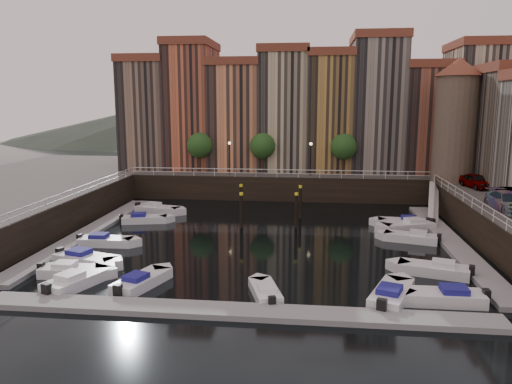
# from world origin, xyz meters

# --- Properties ---
(ground) EXTENTS (200.00, 200.00, 0.00)m
(ground) POSITION_xyz_m (0.00, 0.00, 0.00)
(ground) COLOR black
(ground) RESTS_ON ground
(quay_far) EXTENTS (80.00, 20.00, 3.00)m
(quay_far) POSITION_xyz_m (0.00, 26.00, 1.50)
(quay_far) COLOR black
(quay_far) RESTS_ON ground
(dock_left) EXTENTS (2.00, 28.00, 0.35)m
(dock_left) POSITION_xyz_m (-16.20, -1.00, 0.17)
(dock_left) COLOR gray
(dock_left) RESTS_ON ground
(dock_right) EXTENTS (2.00, 28.00, 0.35)m
(dock_right) POSITION_xyz_m (16.20, -1.00, 0.17)
(dock_right) COLOR gray
(dock_right) RESTS_ON ground
(dock_near) EXTENTS (30.00, 2.00, 0.35)m
(dock_near) POSITION_xyz_m (0.00, -17.00, 0.17)
(dock_near) COLOR gray
(dock_near) RESTS_ON ground
(mountains) EXTENTS (145.00, 100.00, 18.00)m
(mountains) POSITION_xyz_m (1.72, 110.00, 7.92)
(mountains) COLOR #2D382D
(mountains) RESTS_ON ground
(far_terrace) EXTENTS (48.70, 10.30, 17.50)m
(far_terrace) POSITION_xyz_m (3.31, 23.50, 10.95)
(far_terrace) COLOR #836853
(far_terrace) RESTS_ON quay_far
(corner_tower) EXTENTS (5.20, 5.20, 13.80)m
(corner_tower) POSITION_xyz_m (20.00, 14.50, 10.19)
(corner_tower) COLOR #6B5B4C
(corner_tower) RESTS_ON quay_right
(promenade_trees) EXTENTS (21.20, 3.20, 5.20)m
(promenade_trees) POSITION_xyz_m (-1.33, 18.20, 6.58)
(promenade_trees) COLOR black
(promenade_trees) RESTS_ON quay_far
(street_lamps) EXTENTS (10.36, 0.36, 4.18)m
(street_lamps) POSITION_xyz_m (-1.00, 17.20, 5.90)
(street_lamps) COLOR black
(street_lamps) RESTS_ON quay_far
(railings) EXTENTS (36.08, 34.04, 0.52)m
(railings) POSITION_xyz_m (0.00, 4.88, 3.79)
(railings) COLOR white
(railings) RESTS_ON ground
(gangway) EXTENTS (2.78, 8.32, 3.73)m
(gangway) POSITION_xyz_m (17.10, 10.00, 1.92)
(gangway) COLOR white
(gangway) RESTS_ON ground
(mooring_pilings) EXTENTS (6.60, 5.15, 3.78)m
(mooring_pilings) POSITION_xyz_m (0.03, 5.31, 1.65)
(mooring_pilings) COLOR black
(mooring_pilings) RESTS_ON ground
(boat_left_0) EXTENTS (4.87, 1.84, 1.11)m
(boat_left_0) POSITION_xyz_m (-12.33, -12.04, 0.38)
(boat_left_0) COLOR white
(boat_left_0) RESTS_ON ground
(boat_left_1) EXTENTS (5.34, 3.23, 1.20)m
(boat_left_1) POSITION_xyz_m (-12.63, -9.42, 0.40)
(boat_left_1) COLOR white
(boat_left_1) RESTS_ON ground
(boat_left_2) EXTENTS (4.81, 1.84, 1.10)m
(boat_left_2) POSITION_xyz_m (-13.18, -4.43, 0.37)
(boat_left_2) COLOR white
(boat_left_2) RESTS_ON ground
(boat_left_3) EXTENTS (4.80, 2.64, 1.08)m
(boat_left_3) POSITION_xyz_m (-12.63, 3.79, 0.36)
(boat_left_3) COLOR white
(boat_left_3) RESTS_ON ground
(boat_left_4) EXTENTS (5.35, 2.83, 1.20)m
(boat_left_4) POSITION_xyz_m (-12.61, 8.25, 0.40)
(boat_left_4) COLOR white
(boat_left_4) RESTS_ON ground
(boat_right_0) EXTENTS (5.15, 1.88, 1.18)m
(boat_right_0) POSITION_xyz_m (12.35, -14.00, 0.40)
(boat_right_0) COLOR white
(boat_right_0) RESTS_ON ground
(boat_right_1) EXTENTS (5.20, 3.10, 1.17)m
(boat_right_1) POSITION_xyz_m (12.98, -8.85, 0.39)
(boat_right_1) COLOR white
(boat_right_1) RESTS_ON ground
(boat_right_2) EXTENTS (4.88, 2.90, 1.09)m
(boat_right_2) POSITION_xyz_m (13.01, -0.31, 0.37)
(boat_right_2) COLOR white
(boat_right_2) RESTS_ON ground
(boat_right_3) EXTENTS (5.36, 3.47, 1.21)m
(boat_right_3) POSITION_xyz_m (13.45, 3.67, 0.41)
(boat_right_3) COLOR white
(boat_right_3) RESTS_ON ground
(boat_right_4) EXTENTS (4.95, 2.05, 1.13)m
(boat_right_4) POSITION_xyz_m (13.22, 5.18, 0.38)
(boat_right_4) COLOR white
(boat_right_4) RESTS_ON ground
(boat_near_0) EXTENTS (3.51, 5.27, 1.19)m
(boat_near_0) POSITION_xyz_m (-11.11, -13.81, 0.40)
(boat_near_0) COLOR white
(boat_near_0) RESTS_ON ground
(boat_near_1) EXTENTS (3.13, 4.95, 1.11)m
(boat_near_1) POSITION_xyz_m (-6.87, -13.44, 0.37)
(boat_near_1) COLOR white
(boat_near_1) RESTS_ON ground
(boat_near_2) EXTENTS (2.57, 4.25, 0.95)m
(boat_near_2) POSITION_xyz_m (1.46, -14.19, 0.32)
(boat_near_2) COLOR white
(boat_near_2) RESTS_ON ground
(boat_near_3) EXTENTS (3.51, 5.28, 1.19)m
(boat_near_3) POSITION_xyz_m (9.18, -13.98, 0.40)
(boat_near_3) COLOR white
(boat_near_3) RESTS_ON ground
(car_a) EXTENTS (2.74, 4.70, 1.50)m
(car_a) POSITION_xyz_m (21.35, 10.27, 3.75)
(car_a) COLOR gray
(car_a) RESTS_ON quay_right
(car_c) EXTENTS (2.65, 5.66, 1.60)m
(car_c) POSITION_xyz_m (20.36, -1.19, 3.80)
(car_c) COLOR gray
(car_c) RESTS_ON quay_right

